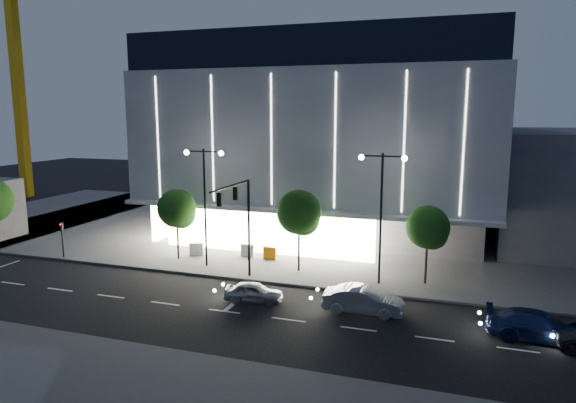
% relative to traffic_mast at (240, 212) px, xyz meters
% --- Properties ---
extents(ground, '(160.00, 160.00, 0.00)m').
position_rel_traffic_mast_xyz_m(ground, '(-1.00, -3.34, -5.03)').
color(ground, black).
rests_on(ground, ground).
extents(sidewalk_museum, '(70.00, 40.00, 0.15)m').
position_rel_traffic_mast_xyz_m(sidewalk_museum, '(4.00, 20.66, -4.95)').
color(sidewalk_museum, '#474747').
rests_on(sidewalk_museum, ground).
extents(museum, '(30.00, 25.80, 18.00)m').
position_rel_traffic_mast_xyz_m(museum, '(1.98, 18.97, 4.25)').
color(museum, '#4C4C51').
rests_on(museum, ground).
extents(traffic_mast, '(0.33, 5.89, 7.07)m').
position_rel_traffic_mast_xyz_m(traffic_mast, '(0.00, 0.00, 0.00)').
color(traffic_mast, black).
rests_on(traffic_mast, ground).
extents(street_lamp_west, '(3.16, 0.36, 9.00)m').
position_rel_traffic_mast_xyz_m(street_lamp_west, '(-4.00, 2.66, 0.93)').
color(street_lamp_west, black).
rests_on(street_lamp_west, ground).
extents(street_lamp_east, '(3.16, 0.36, 9.00)m').
position_rel_traffic_mast_xyz_m(street_lamp_east, '(9.00, 2.66, 0.93)').
color(street_lamp_east, black).
rests_on(street_lamp_east, ground).
extents(ped_signal_far, '(0.22, 0.24, 3.00)m').
position_rel_traffic_mast_xyz_m(ped_signal_far, '(-16.00, 1.16, -3.14)').
color(ped_signal_far, black).
rests_on(ped_signal_far, ground).
extents(tower_crane, '(32.00, 2.00, 28.50)m').
position_rel_traffic_mast_xyz_m(tower_crane, '(-41.92, 24.66, 15.48)').
color(tower_crane, gold).
rests_on(tower_crane, ground).
extents(tree_left, '(3.02, 3.02, 5.72)m').
position_rel_traffic_mast_xyz_m(tree_left, '(-6.97, 3.68, -0.99)').
color(tree_left, black).
rests_on(tree_left, ground).
extents(tree_mid, '(3.25, 3.25, 6.15)m').
position_rel_traffic_mast_xyz_m(tree_mid, '(3.03, 3.68, -0.69)').
color(tree_mid, black).
rests_on(tree_mid, ground).
extents(tree_right, '(2.91, 2.91, 5.51)m').
position_rel_traffic_mast_xyz_m(tree_right, '(12.03, 3.68, -1.14)').
color(tree_right, black).
rests_on(tree_right, ground).
extents(car_lead, '(3.80, 1.95, 1.24)m').
position_rel_traffic_mast_xyz_m(car_lead, '(2.07, -2.85, -4.41)').
color(car_lead, '#97999E').
rests_on(car_lead, ground).
extents(car_second, '(4.72, 1.71, 1.55)m').
position_rel_traffic_mast_xyz_m(car_second, '(8.83, -2.48, -4.25)').
color(car_second, '#BBBCC3').
rests_on(car_second, ground).
extents(car_third, '(5.18, 2.23, 1.49)m').
position_rel_traffic_mast_xyz_m(car_third, '(18.07, -3.22, -4.28)').
color(car_third, navy).
rests_on(car_third, ground).
extents(barrier_b, '(1.11, 0.65, 1.00)m').
position_rel_traffic_mast_xyz_m(barrier_b, '(-6.12, 4.99, -4.38)').
color(barrier_b, silver).
rests_on(barrier_b, sidewalk_museum).
extents(barrier_c, '(1.12, 0.37, 1.00)m').
position_rel_traffic_mast_xyz_m(barrier_c, '(-0.03, 5.75, -4.38)').
color(barrier_c, orange).
rests_on(barrier_c, sidewalk_museum).
extents(barrier_d, '(1.10, 0.26, 1.00)m').
position_rel_traffic_mast_xyz_m(barrier_d, '(-2.03, 5.96, -4.38)').
color(barrier_d, silver).
rests_on(barrier_d, sidewalk_museum).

